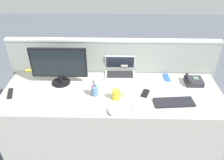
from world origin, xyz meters
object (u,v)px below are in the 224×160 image
object	(u,v)px
desk_phone	(193,81)
coffee_mug	(116,95)
computer_mouse_right_hand	(111,111)
tv_remote	(10,93)
cell_phone_blue_case	(167,77)
cell_phone_black_slab	(145,93)
cell_phone_silver_slab	(136,111)
keyboard_main	(174,102)
pen_cup	(94,91)
desktop_monitor	(59,65)
laptop	(120,70)

from	to	relation	value
desk_phone	coffee_mug	distance (m)	0.89
computer_mouse_right_hand	tv_remote	distance (m)	1.08
cell_phone_blue_case	cell_phone_black_slab	bearing A→B (deg)	-135.37
computer_mouse_right_hand	cell_phone_silver_slab	distance (m)	0.23
keyboard_main	coffee_mug	distance (m)	0.57
pen_cup	desktop_monitor	bearing A→B (deg)	150.91
pen_cup	cell_phone_blue_case	size ratio (longest dim) A/B	1.19
desk_phone	cell_phone_black_slab	xyz separation A→B (m)	(-0.54, -0.20, -0.03)
cell_phone_blue_case	tv_remote	world-z (taller)	tv_remote
laptop	desk_phone	bearing A→B (deg)	-11.53
laptop	keyboard_main	size ratio (longest dim) A/B	0.89
cell_phone_silver_slab	keyboard_main	bearing A→B (deg)	17.03
pen_cup	coffee_mug	distance (m)	0.23
cell_phone_silver_slab	tv_remote	world-z (taller)	tv_remote
cell_phone_silver_slab	coffee_mug	world-z (taller)	coffee_mug
computer_mouse_right_hand	cell_phone_silver_slab	bearing A→B (deg)	-11.09
desk_phone	pen_cup	distance (m)	1.09
tv_remote	coffee_mug	size ratio (longest dim) A/B	1.43
cell_phone_blue_case	desk_phone	bearing A→B (deg)	-25.53
pen_cup	cell_phone_black_slab	bearing A→B (deg)	3.64
desktop_monitor	laptop	size ratio (longest dim) A/B	1.73
tv_remote	laptop	bearing A→B (deg)	2.66
cell_phone_silver_slab	coffee_mug	bearing A→B (deg)	130.67
cell_phone_black_slab	coffee_mug	bearing A→B (deg)	-142.71
keyboard_main	cell_phone_silver_slab	world-z (taller)	keyboard_main
cell_phone_blue_case	coffee_mug	xyz separation A→B (m)	(-0.57, -0.39, 0.05)
desk_phone	cell_phone_blue_case	world-z (taller)	desk_phone
computer_mouse_right_hand	pen_cup	distance (m)	0.32
tv_remote	desktop_monitor	bearing A→B (deg)	8.23
desk_phone	coffee_mug	size ratio (longest dim) A/B	1.53
pen_cup	cell_phone_silver_slab	size ratio (longest dim) A/B	1.43
laptop	desk_phone	size ratio (longest dim) A/B	1.88
coffee_mug	desktop_monitor	bearing A→B (deg)	155.97
computer_mouse_right_hand	cell_phone_black_slab	world-z (taller)	computer_mouse_right_hand
laptop	cell_phone_black_slab	distance (m)	0.45
cell_phone_black_slab	tv_remote	bearing A→B (deg)	-157.52
desk_phone	keyboard_main	xyz separation A→B (m)	(-0.28, -0.35, -0.02)
pen_cup	keyboard_main	bearing A→B (deg)	-8.31
cell_phone_blue_case	cell_phone_silver_slab	world-z (taller)	same
cell_phone_silver_slab	tv_remote	xyz separation A→B (m)	(-1.27, 0.24, 0.01)
laptop	keyboard_main	distance (m)	0.73
keyboard_main	cell_phone_black_slab	size ratio (longest dim) A/B	2.79
desk_phone	cell_phone_silver_slab	bearing A→B (deg)	-143.72
cell_phone_black_slab	desk_phone	bearing A→B (deg)	40.86
laptop	computer_mouse_right_hand	size ratio (longest dim) A/B	3.44
laptop	coffee_mug	distance (m)	0.45
coffee_mug	cell_phone_silver_slab	bearing A→B (deg)	-46.65
laptop	pen_cup	xyz separation A→B (m)	(-0.26, -0.39, -0.01)
laptop	keyboard_main	xyz separation A→B (m)	(0.52, -0.51, -0.05)
desk_phone	cell_phone_blue_case	size ratio (longest dim) A/B	1.19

